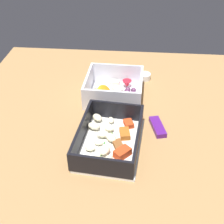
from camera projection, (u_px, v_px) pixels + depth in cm
name	position (u px, v px, depth cm)	size (l,w,h in cm)	color
table_surface	(114.00, 124.00, 73.60)	(80.00, 80.00, 2.00)	#9E7547
pasta_container	(109.00, 139.00, 65.34)	(20.23, 14.85, 5.21)	white
fruit_bowl	(115.00, 90.00, 80.43)	(15.00, 15.49, 6.34)	white
candy_bar	(158.00, 127.00, 70.38)	(7.00, 2.40, 1.20)	#51197A
paper_cup_liner	(145.00, 76.00, 88.86)	(3.56, 3.56, 1.79)	white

